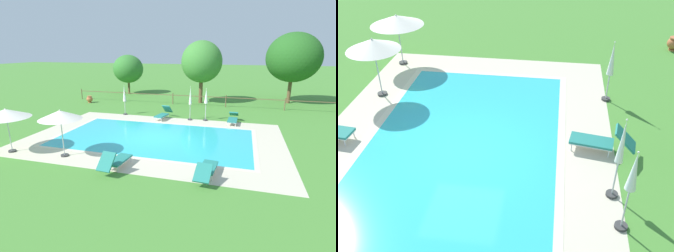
# 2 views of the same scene
# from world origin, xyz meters

# --- Properties ---
(ground_plane) EXTENTS (160.00, 160.00, 0.00)m
(ground_plane) POSITION_xyz_m (0.00, 0.00, 0.00)
(ground_plane) COLOR #478433
(pool_deck_paving) EXTENTS (14.28, 9.35, 0.01)m
(pool_deck_paving) POSITION_xyz_m (0.00, 0.00, 0.00)
(pool_deck_paving) COLOR beige
(pool_deck_paving) RESTS_ON ground
(swimming_pool_water) EXTENTS (10.82, 5.89, 0.01)m
(swimming_pool_water) POSITION_xyz_m (0.00, 0.00, 0.01)
(swimming_pool_water) COLOR #2DB7C6
(swimming_pool_water) RESTS_ON ground
(pool_coping_rim) EXTENTS (11.30, 6.37, 0.01)m
(pool_coping_rim) POSITION_xyz_m (0.00, 0.00, 0.01)
(pool_coping_rim) COLOR beige
(pool_coping_rim) RESTS_ON ground
(sun_lounger_north_near_steps) EXTENTS (0.68, 2.09, 0.71)m
(sun_lounger_north_near_steps) POSITION_xyz_m (4.20, 4.37, 0.35)
(sun_lounger_north_near_steps) COLOR #237A70
(sun_lounger_north_near_steps) RESTS_ON ground
(sun_lounger_north_mid) EXTENTS (0.77, 1.96, 0.93)m
(sun_lounger_north_mid) POSITION_xyz_m (-0.22, -4.39, 0.39)
(sun_lounger_north_mid) COLOR #237A70
(sun_lounger_north_mid) RESTS_ON ground
(sun_lounger_north_far) EXTENTS (0.91, 2.01, 0.91)m
(sun_lounger_north_far) POSITION_xyz_m (-0.74, 4.23, 0.38)
(sun_lounger_north_far) COLOR #237A70
(sun_lounger_north_far) RESTS_ON ground
(sun_lounger_north_end) EXTENTS (0.75, 2.08, 0.77)m
(sun_lounger_north_end) POSITION_xyz_m (3.56, -4.11, 0.36)
(sun_lounger_north_end) COLOR #237A70
(sun_lounger_north_end) RESTS_ON ground
(patio_umbrella_open_foreground) EXTENTS (1.94, 1.94, 2.26)m
(patio_umbrella_open_foreground) POSITION_xyz_m (-3.21, -3.77, 2.00)
(patio_umbrella_open_foreground) COLOR #383838
(patio_umbrella_open_foreground) RESTS_ON ground
(patio_umbrella_open_by_bench) EXTENTS (2.22, 2.22, 2.20)m
(patio_umbrella_open_by_bench) POSITION_xyz_m (-6.06, -4.00, 1.94)
(patio_umbrella_open_by_bench) COLOR #383838
(patio_umbrella_open_by_bench) RESTS_ON ground
(patio_umbrella_closed_row_west) EXTENTS (0.32, 0.32, 2.29)m
(patio_umbrella_closed_row_west) POSITION_xyz_m (-3.96, 4.66, 1.47)
(patio_umbrella_closed_row_west) COLOR #383838
(patio_umbrella_closed_row_west) RESTS_ON ground
(patio_umbrella_closed_row_mid_west) EXTENTS (0.32, 0.32, 2.30)m
(patio_umbrella_closed_row_mid_west) POSITION_xyz_m (2.29, 4.54, 1.53)
(patio_umbrella_closed_row_mid_west) COLOR #383838
(patio_umbrella_closed_row_mid_west) RESTS_ON ground
(patio_umbrella_closed_row_centre) EXTENTS (0.32, 0.32, 2.40)m
(patio_umbrella_closed_row_centre) POSITION_xyz_m (1.20, 4.42, 1.49)
(patio_umbrella_closed_row_centre) COLOR #383838
(patio_umbrella_closed_row_centre) RESTS_ON ground
(terracotta_urn_near_fence) EXTENTS (0.58, 0.58, 0.64)m
(terracotta_urn_near_fence) POSITION_xyz_m (-9.25, 8.16, 0.35)
(terracotta_urn_near_fence) COLOR #B7663D
(terracotta_urn_near_fence) RESTS_ON ground
(perimeter_fence) EXTENTS (24.07, 0.08, 1.05)m
(perimeter_fence) POSITION_xyz_m (0.96, 9.61, 0.72)
(perimeter_fence) COLOR brown
(perimeter_fence) RESTS_ON ground
(tree_far_west) EXTENTS (4.79, 4.79, 6.40)m
(tree_far_west) POSITION_xyz_m (8.91, 13.10, 4.18)
(tree_far_west) COLOR brown
(tree_far_west) RESTS_ON ground
(tree_west_mid) EXTENTS (3.74, 3.74, 5.69)m
(tree_west_mid) POSITION_xyz_m (0.91, 11.00, 3.79)
(tree_west_mid) COLOR brown
(tree_west_mid) RESTS_ON ground
(tree_east_mid) EXTENTS (3.36, 3.36, 4.34)m
(tree_east_mid) POSITION_xyz_m (-7.81, 14.10, 2.79)
(tree_east_mid) COLOR brown
(tree_east_mid) RESTS_ON ground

